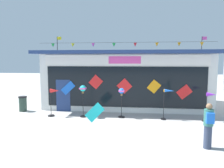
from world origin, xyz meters
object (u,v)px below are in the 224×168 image
(wind_spinner_far_left, at_px, (54,97))
(display_kite_on_ground, at_px, (95,112))
(wind_spinner_center_left, at_px, (122,96))
(trash_bin, at_px, (23,104))
(kite_shop_building, at_px, (126,78))
(wind_spinner_right, at_px, (210,101))
(wind_spinner_center_right, at_px, (167,98))
(wind_spinner_left, at_px, (83,92))
(person_near_camera, at_px, (208,125))

(wind_spinner_far_left, bearing_deg, display_kite_on_ground, -18.32)
(wind_spinner_center_left, bearing_deg, trash_bin, 172.67)
(kite_shop_building, relative_size, wind_spinner_right, 7.14)
(wind_spinner_center_right, bearing_deg, wind_spinner_left, 179.67)
(kite_shop_building, relative_size, wind_spinner_far_left, 6.93)
(person_near_camera, bearing_deg, trash_bin, -22.33)
(wind_spinner_center_right, bearing_deg, person_near_camera, -75.58)
(wind_spinner_center_left, relative_size, display_kite_on_ground, 1.75)
(trash_bin, height_order, display_kite_on_ground, display_kite_on_ground)
(wind_spinner_center_right, distance_m, wind_spinner_right, 2.17)
(wind_spinner_left, xyz_separation_m, display_kite_on_ground, (0.85, -0.88, -0.93))
(kite_shop_building, distance_m, display_kite_on_ground, 5.02)
(trash_bin, bearing_deg, wind_spinner_center_left, -7.33)
(wind_spinner_center_right, height_order, person_near_camera, same)
(kite_shop_building, height_order, wind_spinner_left, kite_shop_building)
(wind_spinner_left, height_order, trash_bin, wind_spinner_left)
(person_near_camera, height_order, display_kite_on_ground, person_near_camera)
(wind_spinner_far_left, xyz_separation_m, display_kite_on_ground, (2.56, -0.85, -0.63))
(kite_shop_building, bearing_deg, wind_spinner_left, -121.34)
(wind_spinner_center_right, relative_size, display_kite_on_ground, 1.75)
(person_near_camera, bearing_deg, wind_spinner_left, -30.45)
(wind_spinner_right, bearing_deg, trash_bin, 174.50)
(wind_spinner_center_left, relative_size, person_near_camera, 1.00)
(wind_spinner_left, xyz_separation_m, trash_bin, (-4.14, 0.93, -0.96))
(kite_shop_building, height_order, display_kite_on_ground, kite_shop_building)
(wind_spinner_center_right, xyz_separation_m, trash_bin, (-8.78, 0.96, -0.73))
(wind_spinner_far_left, height_order, person_near_camera, person_near_camera)
(wind_spinner_center_right, xyz_separation_m, wind_spinner_right, (2.16, -0.10, -0.12))
(kite_shop_building, distance_m, wind_spinner_left, 4.39)
(wind_spinner_center_right, xyz_separation_m, person_near_camera, (0.96, -3.72, -0.33))
(wind_spinner_left, distance_m, wind_spinner_center_left, 2.18)
(kite_shop_building, height_order, wind_spinner_right, kite_shop_building)
(kite_shop_building, xyz_separation_m, display_kite_on_ground, (-1.42, -4.61, -1.41))
(wind_spinner_right, bearing_deg, kite_shop_building, 139.72)
(wind_spinner_far_left, relative_size, display_kite_on_ground, 1.68)
(wind_spinner_left, relative_size, display_kite_on_ground, 1.90)
(display_kite_on_ground, bearing_deg, wind_spinner_center_left, 37.09)
(wind_spinner_left, relative_size, wind_spinner_right, 1.17)
(wind_spinner_far_left, distance_m, display_kite_on_ground, 2.77)
(person_near_camera, xyz_separation_m, trash_bin, (-9.74, 4.68, -0.41))
(wind_spinner_left, distance_m, wind_spinner_center_right, 4.65)
(wind_spinner_center_right, distance_m, trash_bin, 8.87)
(wind_spinner_center_left, bearing_deg, wind_spinner_left, -176.86)
(kite_shop_building, xyz_separation_m, person_near_camera, (3.34, -7.47, -1.03))
(wind_spinner_left, height_order, display_kite_on_ground, wind_spinner_left)
(wind_spinner_left, relative_size, person_near_camera, 1.08)
(wind_spinner_far_left, xyz_separation_m, person_near_camera, (7.32, -3.71, -0.25))
(wind_spinner_right, height_order, display_kite_on_ground, wind_spinner_right)
(wind_spinner_left, distance_m, trash_bin, 4.35)
(wind_spinner_right, xyz_separation_m, trash_bin, (-10.95, 1.05, -0.61))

